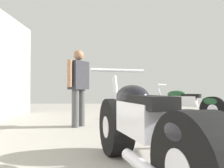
{
  "coord_description": "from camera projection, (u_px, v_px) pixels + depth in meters",
  "views": [
    {
      "loc": [
        -0.31,
        -0.07,
        0.79
      ],
      "look_at": [
        -0.3,
        3.42,
        0.86
      ],
      "focal_mm": 36.24,
      "sensor_mm": 36.0,
      "label": 1
    }
  ],
  "objects": [
    {
      "name": "motorcycle_maroon_cruiser",
      "position": [
        143.0,
        131.0,
        1.94
      ],
      "size": [
        0.93,
        2.16,
        1.02
      ],
      "color": "black",
      "rests_on": "ground_plane"
    },
    {
      "name": "mechanic_in_blue",
      "position": [
        78.0,
        83.0,
        4.72
      ],
      "size": [
        0.43,
        0.59,
        1.6
      ],
      "color": "#4C4C4C",
      "rests_on": "ground_plane"
    },
    {
      "name": "motorcycle_black_naked",
      "position": [
        186.0,
        104.0,
        5.78
      ],
      "size": [
        1.72,
        1.25,
        0.92
      ],
      "color": "black",
      "rests_on": "ground_plane"
    },
    {
      "name": "ground_plane",
      "position": [
        131.0,
        138.0,
        3.58
      ],
      "size": [
        16.89,
        16.89,
        0.0
      ],
      "primitive_type": "plane",
      "color": "#9E998E"
    }
  ]
}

